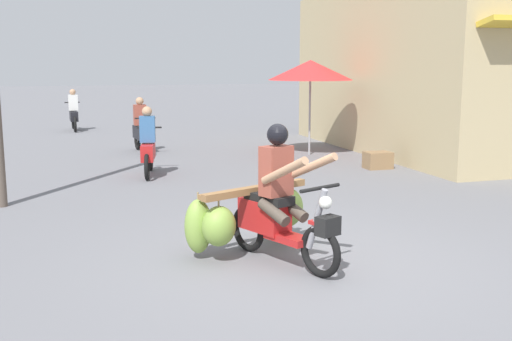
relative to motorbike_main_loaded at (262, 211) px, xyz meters
The scene contains 8 objects.
ground_plane 0.81m from the motorbike_main_loaded, 49.92° to the right, with size 120.00×120.00×0.00m, color slate.
motorbike_main_loaded is the anchor object (origin of this frame).
motorbike_distant_ahead_left 9.08m from the motorbike_main_loaded, 92.41° to the left, with size 0.50×1.62×1.40m.
motorbike_distant_ahead_right 15.00m from the motorbike_main_loaded, 97.53° to the left, with size 0.50×1.62×1.40m.
motorbike_distant_far_ahead 5.69m from the motorbike_main_loaded, 96.24° to the left, with size 0.56×1.61×1.40m.
shopfront_building 10.33m from the motorbike_main_loaded, 46.65° to the left, with size 4.25×8.94×4.14m.
market_umbrella_near_shop 8.39m from the motorbike_main_loaded, 64.42° to the left, with size 2.07×2.07×2.32m.
produce_crate 6.63m from the motorbike_main_loaded, 50.45° to the left, with size 0.56×0.40×0.36m, color olive.
Camera 1 is at (-2.47, -6.16, 2.23)m, focal length 43.09 mm.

